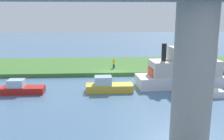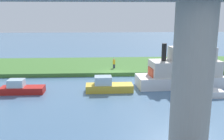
{
  "view_description": "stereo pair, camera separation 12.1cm",
  "coord_description": "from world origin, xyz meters",
  "px_view_note": "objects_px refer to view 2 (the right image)",
  "views": [
    {
      "loc": [
        2.11,
        31.81,
        8.02
      ],
      "look_at": [
        0.47,
        5.0,
        2.0
      ],
      "focal_mm": 40.38,
      "sensor_mm": 36.0,
      "label": 1
    },
    {
      "loc": [
        1.99,
        31.82,
        8.02
      ],
      "look_at": [
        0.47,
        5.0,
        2.0
      ],
      "focal_mm": 40.38,
      "sensor_mm": 36.0,
      "label": 2
    }
  ],
  "objects_px": {
    "bridge_pylon": "(192,77)",
    "mooring_post": "(169,66)",
    "houseboat_blue": "(183,71)",
    "motorboat_red": "(201,92)",
    "person_on_bank": "(114,63)",
    "riverboat_paddlewheel": "(21,88)",
    "skiff_small": "(108,86)"
  },
  "relations": [
    {
      "from": "bridge_pylon",
      "to": "motorboat_red",
      "type": "relative_size",
      "value": 2.08
    },
    {
      "from": "motorboat_red",
      "to": "houseboat_blue",
      "type": "bearing_deg",
      "value": -80.71
    },
    {
      "from": "bridge_pylon",
      "to": "skiff_small",
      "type": "distance_m",
      "value": 12.73
    },
    {
      "from": "bridge_pylon",
      "to": "houseboat_blue",
      "type": "distance_m",
      "value": 13.56
    },
    {
      "from": "riverboat_paddlewheel",
      "to": "houseboat_blue",
      "type": "bearing_deg",
      "value": -174.76
    },
    {
      "from": "riverboat_paddlewheel",
      "to": "skiff_small",
      "type": "xyz_separation_m",
      "value": [
        -8.95,
        -0.11,
        0.06
      ]
    },
    {
      "from": "riverboat_paddlewheel",
      "to": "motorboat_red",
      "type": "distance_m",
      "value": 18.15
    },
    {
      "from": "bridge_pylon",
      "to": "skiff_small",
      "type": "bearing_deg",
      "value": -67.86
    },
    {
      "from": "houseboat_blue",
      "to": "skiff_small",
      "type": "distance_m",
      "value": 8.66
    },
    {
      "from": "bridge_pylon",
      "to": "houseboat_blue",
      "type": "height_order",
      "value": "bridge_pylon"
    },
    {
      "from": "bridge_pylon",
      "to": "mooring_post",
      "type": "height_order",
      "value": "bridge_pylon"
    },
    {
      "from": "houseboat_blue",
      "to": "motorboat_red",
      "type": "bearing_deg",
      "value": 99.29
    },
    {
      "from": "mooring_post",
      "to": "motorboat_red",
      "type": "bearing_deg",
      "value": 91.79
    },
    {
      "from": "houseboat_blue",
      "to": "motorboat_red",
      "type": "xyz_separation_m",
      "value": [
        -0.62,
        3.78,
        -1.31
      ]
    },
    {
      "from": "mooring_post",
      "to": "riverboat_paddlewheel",
      "type": "distance_m",
      "value": 19.45
    },
    {
      "from": "mooring_post",
      "to": "houseboat_blue",
      "type": "height_order",
      "value": "houseboat_blue"
    },
    {
      "from": "person_on_bank",
      "to": "riverboat_paddlewheel",
      "type": "relative_size",
      "value": 0.31
    },
    {
      "from": "person_on_bank",
      "to": "houseboat_blue",
      "type": "xyz_separation_m",
      "value": [
        -7.19,
        7.88,
        0.61
      ]
    },
    {
      "from": "houseboat_blue",
      "to": "bridge_pylon",
      "type": "bearing_deg",
      "value": 73.15
    },
    {
      "from": "person_on_bank",
      "to": "riverboat_paddlewheel",
      "type": "distance_m",
      "value": 13.94
    },
    {
      "from": "person_on_bank",
      "to": "riverboat_paddlewheel",
      "type": "xyz_separation_m",
      "value": [
        10.21,
        9.47,
        -0.68
      ]
    },
    {
      "from": "person_on_bank",
      "to": "skiff_small",
      "type": "height_order",
      "value": "person_on_bank"
    },
    {
      "from": "skiff_small",
      "to": "motorboat_red",
      "type": "bearing_deg",
      "value": 165.75
    },
    {
      "from": "bridge_pylon",
      "to": "motorboat_red",
      "type": "height_order",
      "value": "bridge_pylon"
    },
    {
      "from": "person_on_bank",
      "to": "mooring_post",
      "type": "relative_size",
      "value": 1.37
    },
    {
      "from": "bridge_pylon",
      "to": "mooring_post",
      "type": "distance_m",
      "value": 19.94
    },
    {
      "from": "houseboat_blue",
      "to": "motorboat_red",
      "type": "distance_m",
      "value": 4.05
    },
    {
      "from": "skiff_small",
      "to": "riverboat_paddlewheel",
      "type": "bearing_deg",
      "value": 0.73
    },
    {
      "from": "houseboat_blue",
      "to": "motorboat_red",
      "type": "height_order",
      "value": "houseboat_blue"
    },
    {
      "from": "motorboat_red",
      "to": "riverboat_paddlewheel",
      "type": "bearing_deg",
      "value": -6.92
    },
    {
      "from": "person_on_bank",
      "to": "riverboat_paddlewheel",
      "type": "height_order",
      "value": "person_on_bank"
    },
    {
      "from": "bridge_pylon",
      "to": "riverboat_paddlewheel",
      "type": "distance_m",
      "value": 17.95
    }
  ]
}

